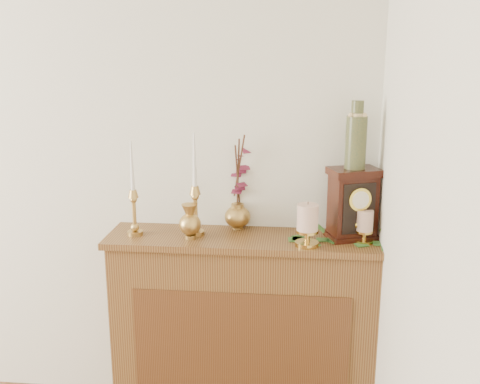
# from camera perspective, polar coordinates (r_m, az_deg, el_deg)

# --- Properties ---
(console_shelf) EXTENTS (1.24, 0.34, 0.93)m
(console_shelf) POSITION_cam_1_polar(r_m,az_deg,el_deg) (2.74, 0.35, -14.32)
(console_shelf) COLOR brown
(console_shelf) RESTS_ON ground
(candlestick_left) EXTENTS (0.07, 0.07, 0.43)m
(candlestick_left) POSITION_cam_1_polar(r_m,az_deg,el_deg) (2.56, -10.74, -1.30)
(candlestick_left) COLOR tan
(candlestick_left) RESTS_ON console_shelf
(candlestick_center) EXTENTS (0.08, 0.08, 0.47)m
(candlestick_center) POSITION_cam_1_polar(r_m,az_deg,el_deg) (2.52, -4.57, -1.06)
(candlestick_center) COLOR tan
(candlestick_center) RESTS_ON console_shelf
(bud_vase) EXTENTS (0.10, 0.10, 0.16)m
(bud_vase) POSITION_cam_1_polar(r_m,az_deg,el_deg) (2.49, -5.12, -3.04)
(bud_vase) COLOR tan
(bud_vase) RESTS_ON console_shelf
(ginger_jar) EXTENTS (0.18, 0.20, 0.45)m
(ginger_jar) POSITION_cam_1_polar(r_m,az_deg,el_deg) (2.62, -0.02, 0.70)
(ginger_jar) COLOR tan
(ginger_jar) RESTS_ON console_shelf
(pillar_candle_left) EXTENTS (0.10, 0.10, 0.20)m
(pillar_candle_left) POSITION_cam_1_polar(r_m,az_deg,el_deg) (2.40, 6.87, -3.14)
(pillar_candle_left) COLOR #B99340
(pillar_candle_left) RESTS_ON console_shelf
(pillar_candle_right) EXTENTS (0.08, 0.08, 0.16)m
(pillar_candle_right) POSITION_cam_1_polar(r_m,az_deg,el_deg) (2.49, 12.54, -3.27)
(pillar_candle_right) COLOR #B99340
(pillar_candle_right) RESTS_ON console_shelf
(ivy_garland) EXTENTS (0.50, 0.20, 0.09)m
(ivy_garland) POSITION_cam_1_polar(r_m,az_deg,el_deg) (2.48, 10.49, -4.92)
(ivy_garland) COLOR #316225
(ivy_garland) RESTS_ON console_shelf
(mantel_clock) EXTENTS (0.25, 0.21, 0.32)m
(mantel_clock) POSITION_cam_1_polar(r_m,az_deg,el_deg) (2.52, 11.40, -1.25)
(mantel_clock) COLOR black
(mantel_clock) RESTS_ON console_shelf
(ceramic_vase) EXTENTS (0.09, 0.09, 0.29)m
(ceramic_vase) POSITION_cam_1_polar(r_m,az_deg,el_deg) (2.46, 11.71, 5.35)
(ceramic_vase) COLOR #1A3427
(ceramic_vase) RESTS_ON mantel_clock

